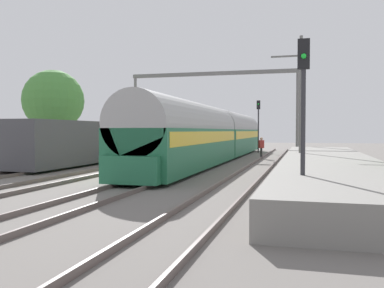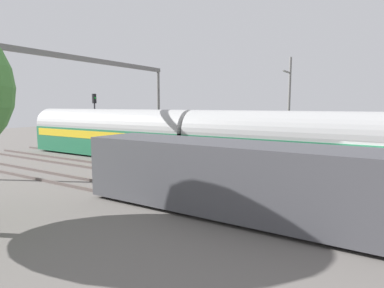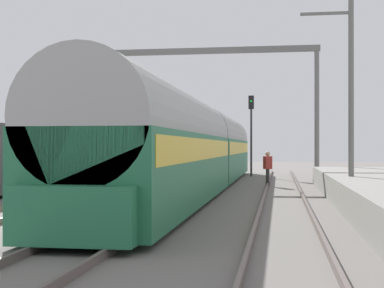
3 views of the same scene
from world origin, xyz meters
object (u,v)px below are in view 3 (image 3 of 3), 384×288
(railway_signal_far, at_px, (251,125))
(catenary_gantry, at_px, (183,81))
(passenger_train, at_px, (197,147))
(person_crossing, at_px, (268,165))

(railway_signal_far, relative_size, catenary_gantry, 0.33)
(passenger_train, xyz_separation_m, catenary_gantry, (-1.96, 7.46, 3.91))
(person_crossing, relative_size, catenary_gantry, 0.11)
(passenger_train, distance_m, catenary_gantry, 8.65)
(passenger_train, relative_size, railway_signal_far, 6.11)
(person_crossing, xyz_separation_m, catenary_gantry, (-5.15, 5.01, 4.85))
(railway_signal_far, bearing_deg, passenger_train, -99.05)
(passenger_train, relative_size, person_crossing, 18.99)
(passenger_train, xyz_separation_m, railway_signal_far, (1.92, 12.04, 1.45))
(person_crossing, height_order, railway_signal_far, railway_signal_far)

